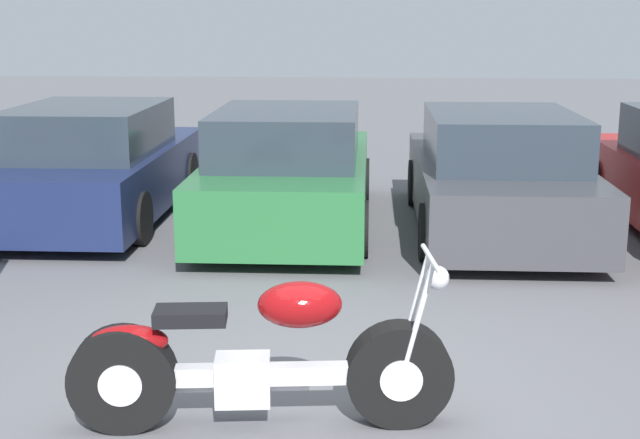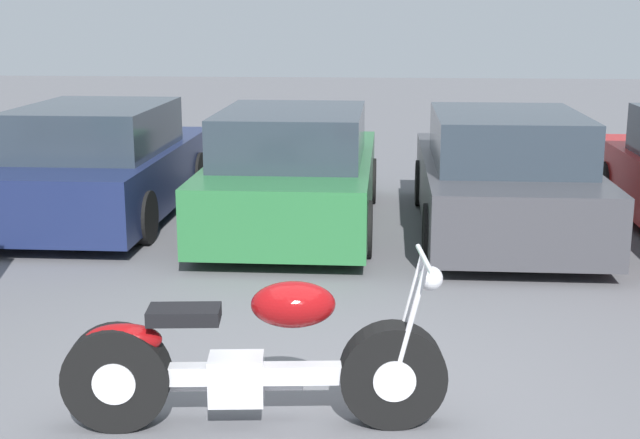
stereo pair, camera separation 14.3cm
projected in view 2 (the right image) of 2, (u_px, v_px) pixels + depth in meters
name	position (u px, v px, depth m)	size (l,w,h in m)	color
ground_plane	(315.00, 410.00, 5.83)	(60.00, 60.00, 0.00)	slate
motorcycle	(252.00, 361.00, 5.52)	(2.39, 0.63, 1.10)	black
parked_car_navy	(102.00, 165.00, 11.18)	(1.93, 4.45, 1.43)	#19234C
parked_car_green	(294.00, 173.00, 10.66)	(1.93, 4.45, 1.43)	#286B38
parked_car_dark_grey	(503.00, 177.00, 10.38)	(1.93, 4.45, 1.43)	#3D3D42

